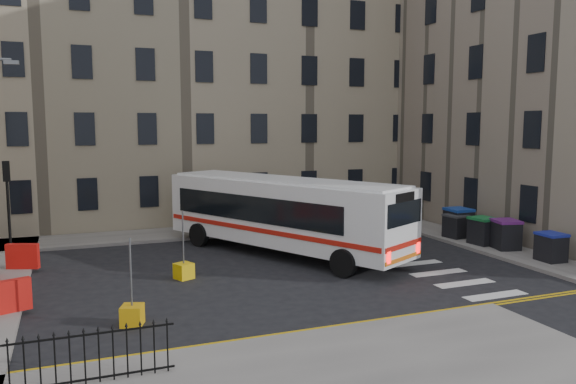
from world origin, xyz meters
TOP-DOWN VIEW (x-y plane):
  - ground at (0.00, 0.00)m, footprint 120.00×120.00m
  - pavement_north at (-6.00, 8.60)m, footprint 36.00×3.20m
  - pavement_east at (9.00, 4.00)m, footprint 2.40×26.00m
  - terrace_north at (-7.00, 15.50)m, footprint 38.30×10.80m
  - corner_east at (19.00, 5.00)m, footprint 17.80×24.30m
  - traffic_light_nw at (-12.00, 6.50)m, footprint 0.28×0.22m
  - roadworks_barriers at (-11.84, 0.50)m, footprint 1.66×6.26m
  - bus at (-0.60, 2.49)m, footprint 8.18×12.17m
  - wheelie_bin_a at (9.19, -3.40)m, footprint 0.99×1.12m
  - wheelie_bin_b at (9.12, -0.85)m, footprint 1.33×1.44m
  - wheelie_bin_c at (8.83, 0.33)m, footprint 1.12×1.26m
  - wheelie_bin_d at (8.64, 2.12)m, footprint 1.07×1.18m
  - wheelie_bin_e at (9.07, 2.45)m, footprint 1.15×1.31m
  - bollard_yellow at (-5.54, 0.03)m, footprint 0.80×0.80m
  - bollard_chevron at (-7.91, -4.40)m, footprint 0.77×0.77m

SIDE VIEW (x-z plane):
  - ground at x=0.00m, z-range 0.00..0.00m
  - pavement_north at x=-6.00m, z-range 0.00..0.15m
  - pavement_east at x=9.00m, z-range 0.00..0.15m
  - bollard_yellow at x=-5.54m, z-range 0.00..0.60m
  - bollard_chevron at x=-7.91m, z-range 0.00..0.60m
  - roadworks_barriers at x=-11.84m, z-range 0.15..1.15m
  - wheelie_bin_d at x=8.64m, z-range 0.15..1.33m
  - wheelie_bin_a at x=9.19m, z-range 0.16..1.35m
  - wheelie_bin_c at x=8.83m, z-range 0.16..1.45m
  - wheelie_bin_b at x=9.12m, z-range 0.16..1.50m
  - wheelie_bin_e at x=9.07m, z-range 0.16..1.57m
  - bus at x=-0.60m, z-range 0.26..3.61m
  - traffic_light_nw at x=-12.00m, z-range 0.82..4.92m
  - terrace_north at x=-7.00m, z-range 0.02..17.22m
  - corner_east at x=19.00m, z-range 0.02..19.22m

